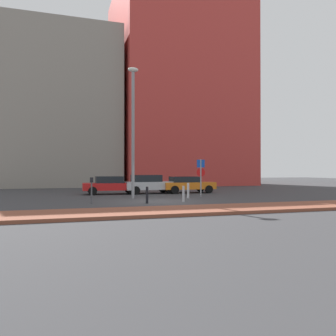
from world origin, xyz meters
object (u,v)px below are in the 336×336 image
Objects in this scene: parked_car_red at (111,185)px; traffic_bollard_near at (147,195)px; parked_car_orange at (187,184)px; parking_meter at (92,187)px; traffic_bollard_far at (188,191)px; parked_car_silver at (149,184)px; parking_sign_post at (201,173)px; traffic_bollard_mid at (183,194)px; street_lamp at (133,123)px.

parked_car_red is 8.15m from traffic_bollard_near.
parking_meter is (-8.25, -6.97, 0.21)m from parked_car_orange.
parked_car_red is 6.90m from traffic_bollard_far.
traffic_bollard_far is at bearing -75.61° from parked_car_silver.
parking_meter is at bearing -158.39° from parking_sign_post.
traffic_bollard_mid is (5.21, -0.44, -0.47)m from parking_meter.
parked_car_silver is at bearing 54.75° from parking_meter.
street_lamp reaches higher than traffic_bollard_near.
parked_car_orange reaches higher than traffic_bollard_near.
parked_car_silver is 2.90× the size of parking_meter.
street_lamp reaches higher than parked_car_orange.
parked_car_orange is at bearing 83.44° from parking_sign_post.
parked_car_silver is 3.19m from parked_car_orange.
parking_meter is at bearing -139.83° from parked_car_orange.
traffic_bollard_near is (0.86, -8.10, -0.26)m from parked_car_red.
parked_car_orange is at bearing 67.67° from traffic_bollard_mid.
traffic_bollard_mid is at bearing -112.33° from parked_car_orange.
parked_car_silver is 4.99m from parking_sign_post.
traffic_bollard_near is at bearing -83.92° from parked_car_red.
traffic_bollard_far is (3.50, -0.99, -4.46)m from street_lamp.
traffic_bollard_near is 4.42m from traffic_bollard_far.
street_lamp is 9.29× the size of traffic_bollard_mid.
parking_meter is at bearing -125.25° from parked_car_silver.
parked_car_orange is 5.35m from traffic_bollard_far.
parked_car_orange is 4.25× the size of traffic_bollard_far.
parked_car_red is at bearing 112.03° from traffic_bollard_mid.
traffic_bollard_mid is 2.67m from traffic_bollard_far.
parked_car_orange is 4.62× the size of traffic_bollard_mid.
parked_car_red is 7.18m from parking_sign_post.
parked_car_silver is 8.25m from traffic_bollard_near.
traffic_bollard_near and traffic_bollard_mid have the same top height.
parking_sign_post is at bearing -96.56° from parked_car_orange.
parked_car_silver is (3.00, -0.14, 0.05)m from parked_car_red.
street_lamp is at bearing 45.24° from parking_meter.
parked_car_orange is (6.18, -0.34, -0.00)m from parked_car_red.
parked_car_red is at bearing 143.64° from parking_sign_post.
traffic_bollard_near is at bearing -124.41° from parked_car_orange.
parked_car_red is at bearing 128.96° from traffic_bollard_far.
parked_car_orange is 7.92m from street_lamp.
parked_car_red is 4.74× the size of traffic_bollard_mid.
parking_sign_post is at bearing 1.82° from street_lamp.
traffic_bollard_near is (0.02, -3.73, -4.50)m from street_lamp.
traffic_bollard_mid is 0.92× the size of traffic_bollard_far.
parked_car_silver is at bearing 123.81° from parking_sign_post.
parked_car_red is 3.00m from parked_car_silver.
parking_sign_post is 2.82× the size of traffic_bollard_mid.
parking_meter reaches higher than parked_car_orange.
traffic_bollard_mid is (2.30, -3.37, -4.50)m from street_lamp.
parked_car_orange is 8.01m from traffic_bollard_mid.
parking_sign_post is 1.81× the size of parking_meter.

